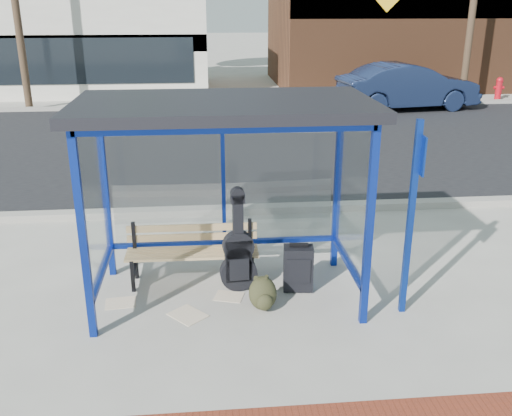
{
  "coord_description": "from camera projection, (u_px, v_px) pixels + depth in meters",
  "views": [
    {
      "loc": [
        -0.24,
        -6.26,
        3.45
      ],
      "look_at": [
        0.37,
        0.2,
        1.07
      ],
      "focal_mm": 40.0,
      "sensor_mm": 36.0,
      "label": 1
    }
  ],
  "objects": [
    {
      "name": "curb_near",
      "position": [
        220.0,
        210.0,
        9.75
      ],
      "size": [
        60.0,
        0.25,
        0.12
      ],
      "primitive_type": "cube",
      "color": "gray",
      "rests_on": "ground"
    },
    {
      "name": "guitar_bag",
      "position": [
        238.0,
        256.0,
        7.07
      ],
      "size": [
        0.47,
        0.17,
        1.27
      ],
      "rotation": [
        0.0,
        0.0,
        0.08
      ],
      "color": "black",
      "rests_on": "ground"
    },
    {
      "name": "sign_post",
      "position": [
        412.0,
        209.0,
        6.29
      ],
      "size": [
        0.1,
        0.29,
        2.28
      ],
      "rotation": [
        0.0,
        0.0,
        -0.06
      ],
      "color": "navy",
      "rests_on": "ground"
    },
    {
      "name": "fire_hydrant",
      "position": [
        499.0,
        88.0,
        20.75
      ],
      "size": [
        0.37,
        0.24,
        0.82
      ],
      "rotation": [
        0.0,
        0.0,
        -0.12
      ],
      "color": "red",
      "rests_on": "ground"
    },
    {
      "name": "parked_car",
      "position": [
        407.0,
        86.0,
        18.82
      ],
      "size": [
        4.77,
        2.2,
        1.51
      ],
      "primitive_type": "imported",
      "rotation": [
        0.0,
        0.0,
        1.7
      ],
      "color": "#182444",
      "rests_on": "ground"
    },
    {
      "name": "curb_far",
      "position": [
        209.0,
        106.0,
        19.29
      ],
      "size": [
        60.0,
        0.25,
        0.12
      ],
      "primitive_type": "cube",
      "color": "gray",
      "rests_on": "ground"
    },
    {
      "name": "newspaper_b",
      "position": [
        188.0,
        315.0,
        6.63
      ],
      "size": [
        0.51,
        0.51,
        0.01
      ],
      "primitive_type": "cube",
      "rotation": [
        0.0,
        0.0,
        -0.85
      ],
      "color": "white",
      "rests_on": "ground"
    },
    {
      "name": "storefront_brown",
      "position": [
        396.0,
        6.0,
        23.96
      ],
      "size": [
        10.0,
        7.08,
        6.4
      ],
      "color": "#59331E",
      "rests_on": "ground"
    },
    {
      "name": "street_asphalt",
      "position": [
        213.0,
        143.0,
        14.54
      ],
      "size": [
        60.0,
        10.0,
        0.0
      ],
      "primitive_type": "cube",
      "color": "black",
      "rests_on": "ground"
    },
    {
      "name": "far_sidewalk",
      "position": [
        209.0,
        99.0,
        21.09
      ],
      "size": [
        60.0,
        4.0,
        0.01
      ],
      "primitive_type": "cube",
      "color": "#B2ADA0",
      "rests_on": "ground"
    },
    {
      "name": "backpack",
      "position": [
        263.0,
        295.0,
        6.7
      ],
      "size": [
        0.36,
        0.33,
        0.4
      ],
      "rotation": [
        0.0,
        0.0,
        0.1
      ],
      "color": "#292917",
      "rests_on": "ground"
    },
    {
      "name": "newspaper_c",
      "position": [
        229.0,
        296.0,
        7.04
      ],
      "size": [
        0.41,
        0.36,
        0.01
      ],
      "primitive_type": "cube",
      "rotation": [
        0.0,
        0.0,
        -0.29
      ],
      "color": "white",
      "rests_on": "ground"
    },
    {
      "name": "bench",
      "position": [
        192.0,
        249.0,
        7.3
      ],
      "size": [
        1.68,
        0.43,
        0.79
      ],
      "rotation": [
        0.0,
        0.0,
        -0.01
      ],
      "color": "black",
      "rests_on": "ground"
    },
    {
      "name": "suitcase",
      "position": [
        298.0,
        268.0,
        7.12
      ],
      "size": [
        0.39,
        0.28,
        0.64
      ],
      "rotation": [
        0.0,
        0.0,
        -0.11
      ],
      "color": "black",
      "rests_on": "ground"
    },
    {
      "name": "bus_shelter",
      "position": [
        224.0,
        130.0,
        6.42
      ],
      "size": [
        3.3,
        1.8,
        2.42
      ],
      "color": "navy",
      "rests_on": "ground"
    },
    {
      "name": "newspaper_a",
      "position": [
        121.0,
        303.0,
        6.89
      ],
      "size": [
        0.39,
        0.32,
        0.01
      ],
      "primitive_type": "cube",
      "rotation": [
        0.0,
        0.0,
        0.1
      ],
      "color": "white",
      "rests_on": "ground"
    },
    {
      "name": "ground",
      "position": [
        228.0,
        296.0,
        7.06
      ],
      "size": [
        120.0,
        120.0,
        0.0
      ],
      "primitive_type": "plane",
      "color": "#B2ADA0",
      "rests_on": "ground"
    }
  ]
}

